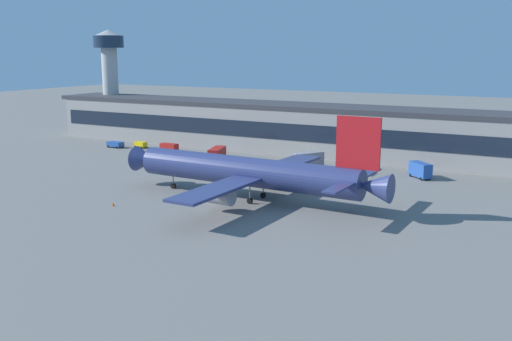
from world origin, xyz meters
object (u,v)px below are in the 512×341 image
(control_tower, at_px, (110,70))
(follow_me_car, at_px, (360,170))
(baggage_tug, at_px, (141,144))
(traffic_cone_0, at_px, (113,204))
(stair_truck, at_px, (420,169))
(catering_truck, at_px, (310,160))
(crew_van, at_px, (169,147))
(fuel_truck, at_px, (217,153))
(pushback_tractor, at_px, (115,144))
(airliner, at_px, (250,172))

(control_tower, relative_size, follow_me_car, 7.92)
(baggage_tug, height_order, traffic_cone_0, baggage_tug)
(stair_truck, bearing_deg, catering_truck, -174.59)
(crew_van, height_order, fuel_truck, fuel_truck)
(crew_van, relative_size, fuel_truck, 0.59)
(pushback_tractor, height_order, crew_van, crew_van)
(follow_me_car, height_order, traffic_cone_0, follow_me_car)
(airliner, distance_m, fuel_truck, 42.79)
(catering_truck, height_order, baggage_tug, catering_truck)
(baggage_tug, distance_m, traffic_cone_0, 66.67)
(follow_me_car, bearing_deg, crew_van, 176.99)
(catering_truck, height_order, stair_truck, catering_truck)
(follow_me_car, bearing_deg, catering_truck, 179.33)
(catering_truck, relative_size, follow_me_car, 1.67)
(catering_truck, bearing_deg, baggage_tug, 174.87)
(crew_van, distance_m, traffic_cone_0, 58.47)
(control_tower, height_order, pushback_tractor, control_tower)
(control_tower, bearing_deg, catering_truck, -15.86)
(crew_van, bearing_deg, follow_me_car, -3.01)
(pushback_tractor, bearing_deg, baggage_tug, 22.50)
(control_tower, bearing_deg, fuel_truck, -23.15)
(stair_truck, relative_size, follow_me_car, 1.35)
(fuel_truck, bearing_deg, airliner, -49.15)
(crew_van, xyz_separation_m, baggage_tug, (-12.24, 2.23, -0.37))
(catering_truck, distance_m, pushback_tractor, 64.04)
(airliner, xyz_separation_m, catering_truck, (-1.93, 33.31, -3.21))
(follow_me_car, distance_m, traffic_cone_0, 58.33)
(pushback_tractor, bearing_deg, airliner, -28.23)
(control_tower, xyz_separation_m, crew_van, (40.23, -21.20, -20.40))
(stair_truck, relative_size, pushback_tractor, 1.24)
(airliner, height_order, pushback_tractor, airliner)
(catering_truck, bearing_deg, control_tower, 164.14)
(catering_truck, relative_size, fuel_truck, 0.84)
(control_tower, bearing_deg, pushback_tractor, -46.71)
(fuel_truck, relative_size, traffic_cone_0, 13.42)
(catering_truck, bearing_deg, pushback_tractor, 178.14)
(baggage_tug, bearing_deg, crew_van, -10.32)
(airliner, relative_size, baggage_tug, 15.10)
(airliner, bearing_deg, fuel_truck, 130.85)
(stair_truck, height_order, traffic_cone_0, stair_truck)
(airliner, xyz_separation_m, traffic_cone_0, (-20.30, -16.13, -5.17))
(stair_truck, distance_m, fuel_truck, 52.22)
(catering_truck, distance_m, follow_me_car, 12.86)
(stair_truck, xyz_separation_m, fuel_truck, (-52.10, -3.54, -0.10))
(control_tower, relative_size, traffic_cone_0, 53.64)
(fuel_truck, bearing_deg, catering_truck, 2.34)
(pushback_tractor, xyz_separation_m, fuel_truck, (38.04, -3.14, 0.83))
(stair_truck, distance_m, crew_van, 70.63)
(follow_me_car, height_order, baggage_tug, same)
(baggage_tug, bearing_deg, traffic_cone_0, -54.88)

